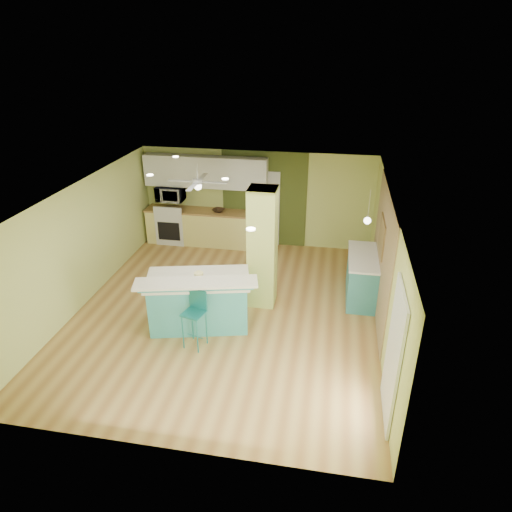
# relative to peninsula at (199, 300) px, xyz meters

# --- Properties ---
(floor) EXTENTS (6.00, 7.00, 0.01)m
(floor) POSITION_rel_peninsula_xyz_m (0.40, 0.54, -0.54)
(floor) COLOR #9B6A36
(floor) RESTS_ON ground
(ceiling) EXTENTS (6.00, 7.00, 0.01)m
(ceiling) POSITION_rel_peninsula_xyz_m (0.40, 0.54, 1.97)
(ceiling) COLOR white
(ceiling) RESTS_ON wall_back
(wall_back) EXTENTS (6.00, 0.01, 2.50)m
(wall_back) POSITION_rel_peninsula_xyz_m (0.40, 4.04, 0.71)
(wall_back) COLOR #C5D170
(wall_back) RESTS_ON floor
(wall_front) EXTENTS (6.00, 0.01, 2.50)m
(wall_front) POSITION_rel_peninsula_xyz_m (0.40, -2.97, 0.71)
(wall_front) COLOR #C5D170
(wall_front) RESTS_ON floor
(wall_left) EXTENTS (0.01, 7.00, 2.50)m
(wall_left) POSITION_rel_peninsula_xyz_m (-2.60, 0.54, 0.71)
(wall_left) COLOR #C5D170
(wall_left) RESTS_ON floor
(wall_right) EXTENTS (0.01, 7.00, 2.50)m
(wall_right) POSITION_rel_peninsula_xyz_m (3.41, 0.54, 0.71)
(wall_right) COLOR #C5D170
(wall_right) RESTS_ON floor
(wood_panel) EXTENTS (0.02, 3.40, 2.50)m
(wood_panel) POSITION_rel_peninsula_xyz_m (3.39, 1.14, 0.71)
(wood_panel) COLOR #866C4C
(wood_panel) RESTS_ON floor
(olive_accent) EXTENTS (2.20, 0.02, 2.50)m
(olive_accent) POSITION_rel_peninsula_xyz_m (0.60, 4.03, 0.71)
(olive_accent) COLOR #475321
(olive_accent) RESTS_ON floor
(interior_door) EXTENTS (0.82, 0.05, 2.00)m
(interior_door) POSITION_rel_peninsula_xyz_m (0.60, 4.00, 0.46)
(interior_door) COLOR silver
(interior_door) RESTS_ON floor
(french_door) EXTENTS (0.04, 1.08, 2.10)m
(french_door) POSITION_rel_peninsula_xyz_m (3.37, -1.76, 0.51)
(french_door) COLOR white
(french_door) RESTS_ON floor
(column) EXTENTS (0.55, 0.55, 2.50)m
(column) POSITION_rel_peninsula_xyz_m (1.05, 1.04, 0.71)
(column) COLOR #B7C65B
(column) RESTS_ON floor
(kitchen_run) EXTENTS (3.25, 0.63, 0.94)m
(kitchen_run) POSITION_rel_peninsula_xyz_m (-0.90, 3.74, -0.07)
(kitchen_run) COLOR #F0E47E
(kitchen_run) RESTS_ON floor
(stove) EXTENTS (0.76, 0.66, 1.08)m
(stove) POSITION_rel_peninsula_xyz_m (-1.85, 3.73, -0.08)
(stove) COLOR white
(stove) RESTS_ON floor
(upper_cabinets) EXTENTS (3.20, 0.34, 0.80)m
(upper_cabinets) POSITION_rel_peninsula_xyz_m (-0.90, 3.86, 1.41)
(upper_cabinets) COLOR white
(upper_cabinets) RESTS_ON wall_back
(microwave) EXTENTS (0.70, 0.48, 0.39)m
(microwave) POSITION_rel_peninsula_xyz_m (-1.85, 3.74, 0.81)
(microwave) COLOR white
(microwave) RESTS_ON wall_back
(ceiling_fan) EXTENTS (1.41, 1.41, 0.61)m
(ceiling_fan) POSITION_rel_peninsula_xyz_m (-0.70, 2.54, 1.54)
(ceiling_fan) COLOR silver
(ceiling_fan) RESTS_ON ceiling
(pendant_lamp) EXTENTS (0.14, 0.14, 0.69)m
(pendant_lamp) POSITION_rel_peninsula_xyz_m (3.05, 1.29, 1.34)
(pendant_lamp) COLOR silver
(pendant_lamp) RESTS_ON ceiling
(wall_decor) EXTENTS (0.03, 0.90, 0.70)m
(wall_decor) POSITION_rel_peninsula_xyz_m (3.37, 1.34, 1.01)
(wall_decor) COLOR brown
(wall_decor) RESTS_ON wood_panel
(peninsula) EXTENTS (2.27, 1.60, 1.17)m
(peninsula) POSITION_rel_peninsula_xyz_m (0.00, 0.00, 0.00)
(peninsula) COLOR teal
(peninsula) RESTS_ON floor
(bar_stool) EXTENTS (0.44, 0.44, 1.09)m
(bar_stool) POSITION_rel_peninsula_xyz_m (0.13, -0.62, 0.19)
(bar_stool) COLOR teal
(bar_stool) RESTS_ON floor
(side_counter) EXTENTS (0.65, 1.53, 0.98)m
(side_counter) POSITION_rel_peninsula_xyz_m (3.10, 1.60, -0.05)
(side_counter) COLOR teal
(side_counter) RESTS_ON floor
(fruit_bowl) EXTENTS (0.36, 0.36, 0.08)m
(fruit_bowl) POSITION_rel_peninsula_xyz_m (-0.56, 3.73, 0.44)
(fruit_bowl) COLOR #362316
(fruit_bowl) RESTS_ON kitchen_run
(canister) EXTENTS (0.17, 0.17, 0.18)m
(canister) POSITION_rel_peninsula_xyz_m (0.06, -0.09, 0.56)
(canister) COLOR yellow
(canister) RESTS_ON peninsula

